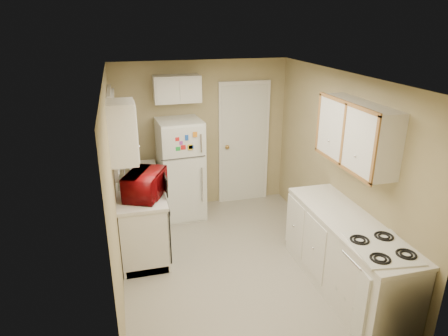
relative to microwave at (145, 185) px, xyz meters
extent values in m
plane|color=#B6B09E|center=(1.04, -0.41, -1.05)|extent=(3.80, 3.80, 0.00)
plane|color=white|center=(1.04, -0.41, 1.35)|extent=(3.80, 3.80, 0.00)
plane|color=tan|center=(-0.36, -0.41, 0.15)|extent=(3.80, 3.80, 0.00)
plane|color=tan|center=(2.44, -0.41, 0.15)|extent=(3.80, 3.80, 0.00)
plane|color=tan|center=(1.04, 1.49, 0.15)|extent=(2.80, 2.80, 0.00)
plane|color=tan|center=(1.04, -2.31, 0.15)|extent=(2.80, 2.80, 0.00)
cube|color=silver|center=(-0.06, 0.49, -0.60)|extent=(0.60, 1.80, 0.90)
cube|color=black|center=(0.23, -0.11, -0.56)|extent=(0.03, 0.58, 0.72)
cube|color=gray|center=(-0.06, 0.64, -0.19)|extent=(0.54, 0.74, 0.16)
imported|color=maroon|center=(0.00, 0.00, 0.00)|extent=(0.67, 0.54, 0.39)
imported|color=silver|center=(-0.11, 0.97, -0.05)|extent=(0.10, 0.10, 0.21)
cube|color=silver|center=(-0.32, 0.64, 0.55)|extent=(0.10, 0.98, 1.08)
cube|color=silver|center=(-0.21, -0.19, 0.75)|extent=(0.30, 0.45, 0.70)
cube|color=silver|center=(0.61, 1.11, -0.26)|extent=(0.69, 0.68, 1.58)
cube|color=silver|center=(0.64, 1.34, 0.95)|extent=(0.70, 0.30, 0.40)
cube|color=silver|center=(1.74, 1.45, -0.03)|extent=(0.86, 0.06, 2.08)
cube|color=silver|center=(2.14, -1.21, -0.60)|extent=(0.60, 2.00, 0.90)
cube|color=silver|center=(2.13, -1.80, -0.65)|extent=(0.62, 0.73, 0.81)
cube|color=silver|center=(2.29, -0.91, 0.75)|extent=(0.30, 1.20, 0.70)
camera|label=1|loc=(-0.21, -4.65, 1.96)|focal=32.00mm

